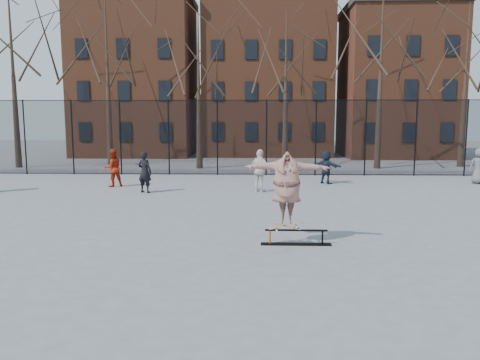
{
  "coord_description": "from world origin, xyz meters",
  "views": [
    {
      "loc": [
        0.69,
        -11.8,
        3.08
      ],
      "look_at": [
        0.22,
        1.5,
        1.28
      ],
      "focal_mm": 35.0,
      "sensor_mm": 36.0,
      "label": 1
    }
  ],
  "objects_px": {
    "bystander_navy": "(326,167)",
    "bystander_black": "(145,172)",
    "skateboard": "(286,227)",
    "bystander_extra": "(479,166)",
    "skate_rail": "(296,239)",
    "skater": "(287,190)",
    "bystander_red": "(113,168)",
    "bystander_white": "(260,171)"
  },
  "relations": [
    {
      "from": "bystander_black",
      "to": "bystander_navy",
      "type": "bearing_deg",
      "value": -138.1
    },
    {
      "from": "bystander_red",
      "to": "bystander_navy",
      "type": "height_order",
      "value": "bystander_red"
    },
    {
      "from": "skateboard",
      "to": "bystander_navy",
      "type": "bearing_deg",
      "value": 76.71
    },
    {
      "from": "skater",
      "to": "bystander_black",
      "type": "height_order",
      "value": "skater"
    },
    {
      "from": "skate_rail",
      "to": "bystander_navy",
      "type": "height_order",
      "value": "bystander_navy"
    },
    {
      "from": "skateboard",
      "to": "skater",
      "type": "bearing_deg",
      "value": 0.0
    },
    {
      "from": "bystander_extra",
      "to": "bystander_navy",
      "type": "bearing_deg",
      "value": 7.75
    },
    {
      "from": "skate_rail",
      "to": "bystander_red",
      "type": "bearing_deg",
      "value": 128.3
    },
    {
      "from": "skater",
      "to": "bystander_extra",
      "type": "relative_size",
      "value": 1.29
    },
    {
      "from": "skate_rail",
      "to": "bystander_navy",
      "type": "relative_size",
      "value": 1.11
    },
    {
      "from": "skate_rail",
      "to": "skater",
      "type": "height_order",
      "value": "skater"
    },
    {
      "from": "skateboard",
      "to": "bystander_extra",
      "type": "xyz_separation_m",
      "value": [
        9.58,
        10.8,
        0.41
      ]
    },
    {
      "from": "skate_rail",
      "to": "bystander_red",
      "type": "xyz_separation_m",
      "value": [
        -7.35,
        9.31,
        0.69
      ]
    },
    {
      "from": "skateboard",
      "to": "bystander_red",
      "type": "bearing_deg",
      "value": 127.38
    },
    {
      "from": "bystander_extra",
      "to": "skateboard",
      "type": "bearing_deg",
      "value": 54.49
    },
    {
      "from": "skater",
      "to": "bystander_red",
      "type": "relative_size",
      "value": 1.28
    },
    {
      "from": "bystander_white",
      "to": "bystander_navy",
      "type": "relative_size",
      "value": 1.15
    },
    {
      "from": "skate_rail",
      "to": "bystander_black",
      "type": "height_order",
      "value": "bystander_black"
    },
    {
      "from": "skateboard",
      "to": "skater",
      "type": "distance_m",
      "value": 0.92
    },
    {
      "from": "skate_rail",
      "to": "bystander_white",
      "type": "height_order",
      "value": "bystander_white"
    },
    {
      "from": "skateboard",
      "to": "bystander_navy",
      "type": "height_order",
      "value": "bystander_navy"
    },
    {
      "from": "skateboard",
      "to": "skater",
      "type": "height_order",
      "value": "skater"
    },
    {
      "from": "bystander_red",
      "to": "bystander_navy",
      "type": "relative_size",
      "value": 1.09
    },
    {
      "from": "skateboard",
      "to": "skate_rail",
      "type": "bearing_deg",
      "value": 0.0
    },
    {
      "from": "skater",
      "to": "bystander_red",
      "type": "xyz_separation_m",
      "value": [
        -7.11,
        9.31,
        -0.5
      ]
    },
    {
      "from": "bystander_white",
      "to": "bystander_red",
      "type": "bearing_deg",
      "value": 27.96
    },
    {
      "from": "skate_rail",
      "to": "bystander_black",
      "type": "distance_m",
      "value": 9.5
    },
    {
      "from": "skate_rail",
      "to": "bystander_extra",
      "type": "bearing_deg",
      "value": 49.16
    },
    {
      "from": "skate_rail",
      "to": "bystander_navy",
      "type": "distance_m",
      "value": 10.85
    },
    {
      "from": "skateboard",
      "to": "bystander_extra",
      "type": "relative_size",
      "value": 0.45
    },
    {
      "from": "bystander_navy",
      "to": "bystander_black",
      "type": "bearing_deg",
      "value": 64.65
    },
    {
      "from": "bystander_red",
      "to": "skateboard",
      "type": "bearing_deg",
      "value": 92.91
    },
    {
      "from": "bystander_black",
      "to": "skateboard",
      "type": "bearing_deg",
      "value": 146.08
    },
    {
      "from": "skate_rail",
      "to": "skateboard",
      "type": "relative_size",
      "value": 2.3
    },
    {
      "from": "bystander_red",
      "to": "bystander_white",
      "type": "xyz_separation_m",
      "value": [
        6.53,
        -1.31,
        0.05
      ]
    },
    {
      "from": "bystander_black",
      "to": "skater",
      "type": "bearing_deg",
      "value": 146.08
    },
    {
      "from": "skater",
      "to": "bystander_navy",
      "type": "distance_m",
      "value": 10.9
    },
    {
      "from": "skate_rail",
      "to": "skateboard",
      "type": "height_order",
      "value": "skateboard"
    },
    {
      "from": "skate_rail",
      "to": "skater",
      "type": "xyz_separation_m",
      "value": [
        -0.24,
        0.0,
        1.19
      ]
    },
    {
      "from": "bystander_white",
      "to": "bystander_navy",
      "type": "distance_m",
      "value": 4.03
    },
    {
      "from": "skater",
      "to": "bystander_white",
      "type": "distance_m",
      "value": 8.04
    },
    {
      "from": "skater",
      "to": "bystander_white",
      "type": "bearing_deg",
      "value": 99.06
    }
  ]
}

